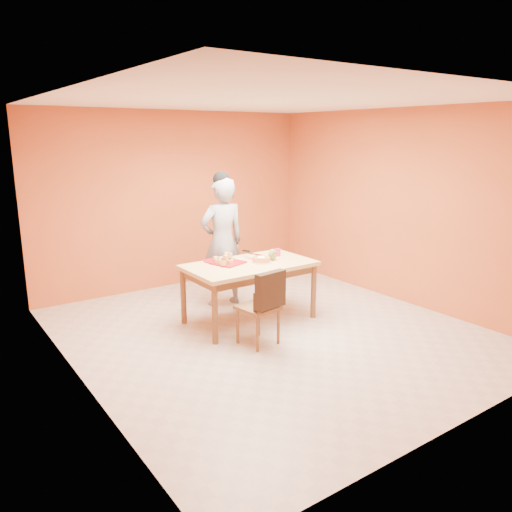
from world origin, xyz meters
TOP-DOWN VIEW (x-y plane):
  - floor at (0.00, 0.00)m, footprint 5.00×5.00m
  - ceiling at (0.00, 0.00)m, footprint 5.00×5.00m
  - wall_back at (0.00, 2.50)m, footprint 4.50×0.00m
  - wall_left at (-2.25, 0.00)m, footprint 0.00×5.00m
  - wall_right at (2.25, 0.00)m, footprint 0.00×5.00m
  - dining_table at (0.01, 0.47)m, footprint 1.60×0.90m
  - dining_chair at (-0.33, -0.21)m, footprint 0.46×0.53m
  - pastry_pile at (-0.22, 0.62)m, footprint 0.31×0.31m
  - person at (0.06, 1.22)m, footprint 0.68×0.48m
  - pastry_platter at (-0.22, 0.62)m, footprint 0.44×0.44m
  - red_dinner_plate at (-0.32, 0.82)m, footprint 0.26×0.26m
  - white_cake_plate at (0.16, 0.43)m, footprint 0.32×0.32m
  - sponge_cake at (0.16, 0.43)m, footprint 0.27×0.27m
  - cake_server at (0.17, 0.61)m, footprint 0.14×0.24m
  - egg_ornament at (0.34, 0.43)m, footprint 0.14×0.13m
  - magenta_glass at (0.53, 0.58)m, footprint 0.08×0.08m
  - checker_tin at (0.64, 0.82)m, footprint 0.12×0.12m

SIDE VIEW (x-z plane):
  - floor at x=0.00m, z-range 0.00..0.00m
  - dining_chair at x=-0.33m, z-range 0.02..0.90m
  - dining_table at x=0.01m, z-range 0.29..1.05m
  - white_cake_plate at x=0.16m, z-range 0.76..0.77m
  - red_dinner_plate at x=-0.32m, z-range 0.76..0.77m
  - pastry_platter at x=-0.22m, z-range 0.76..0.78m
  - checker_tin at x=0.64m, z-range 0.76..0.79m
  - sponge_cake at x=0.16m, z-range 0.77..0.82m
  - magenta_glass at x=0.53m, z-range 0.76..0.86m
  - cake_server at x=0.17m, z-range 0.83..0.83m
  - pastry_pile at x=-0.22m, z-range 0.78..0.88m
  - egg_ornament at x=0.34m, z-range 0.76..0.91m
  - person at x=0.06m, z-range 0.00..1.78m
  - wall_back at x=0.00m, z-range -0.90..3.60m
  - wall_left at x=-2.25m, z-range -1.15..3.85m
  - wall_right at x=2.25m, z-range -1.15..3.85m
  - ceiling at x=0.00m, z-range 2.70..2.70m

